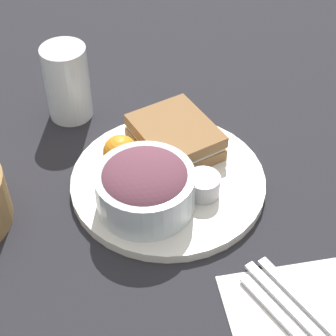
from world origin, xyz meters
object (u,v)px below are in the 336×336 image
Objects in this scene: plate at (168,182)px; drink_glass at (67,83)px; sandwich at (175,137)px; salad_bowl at (145,186)px; knife at (296,314)px; spoon at (285,322)px; dressing_cup at (203,185)px; fork at (307,306)px.

drink_glass is at bearing 33.36° from plate.
sandwich reaches higher than plate.
knife is at bearing -142.99° from salad_bowl.
sandwich reaches higher than knife.
salad_bowl is at bearing -171.38° from spoon.
plate is at bearing -146.64° from drink_glass.
plate is 0.06m from dressing_cup.
salad_bowl is 0.25m from drink_glass.
salad_bowl is 2.90× the size of dressing_cup.
sandwich is 0.12m from salad_bowl.
spoon is (-0.01, 0.03, 0.00)m from fork.
knife is (-0.43, -0.24, -0.06)m from drink_glass.
salad_bowl is (-0.11, 0.06, 0.02)m from sandwich.
fork is 0.04m from spoon.
fork is (-0.43, -0.25, -0.06)m from drink_glass.
drink_glass is (0.13, 0.15, 0.03)m from sandwich.
knife is (-0.01, 0.02, 0.00)m from fork.
drink_glass reaches higher than salad_bowl.
drink_glass reaches higher than plate.
salad_bowl is at bearing -159.73° from drink_glass.
fork is at bearing 90.00° from spoon.
salad_bowl is (-0.04, 0.04, 0.04)m from plate.
salad_bowl is at bearing 149.94° from sandwich.
plate is at bearing -176.10° from fork.
plate is 1.83× the size of sandwich.
sandwich is at bearing 11.45° from dressing_cup.
dressing_cup is 0.28× the size of fork.
dressing_cup is 0.37× the size of drink_glass.
dressing_cup is at bearing -85.93° from salad_bowl.
fork and knife have the same top height.
drink_glass reaches higher than sandwich.
dressing_cup is at bearing -143.83° from drink_glass.
fork is (-0.19, -0.16, -0.04)m from salad_bowl.
fork is 0.95× the size of knife.
salad_bowl reaches higher than spoon.
plate is 0.24m from drink_glass.
plate is 1.63× the size of knife.
drink_glass is at bearing -173.66° from fork.
plate reaches higher than knife.
spoon is at bearing -147.15° from salad_bowl.
dressing_cup is 0.21m from knife.
spoon is at bearing -90.00° from knife.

